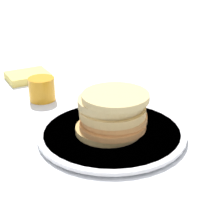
{
  "coord_description": "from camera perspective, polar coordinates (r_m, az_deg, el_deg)",
  "views": [
    {
      "loc": [
        0.56,
        0.33,
        0.37
      ],
      "look_at": [
        -0.01,
        -0.01,
        0.05
      ],
      "focal_mm": 60.0,
      "sensor_mm": 36.0,
      "label": 1
    }
  ],
  "objects": [
    {
      "name": "napkin",
      "position": [
        1.09,
        -12.69,
        5.33
      ],
      "size": [
        0.14,
        0.13,
        0.02
      ],
      "color": "#E5D166",
      "rests_on": "ground_plane"
    },
    {
      "name": "plate",
      "position": [
        0.76,
        0.0,
        -3.22
      ],
      "size": [
        0.3,
        0.3,
        0.01
      ],
      "color": "white",
      "rests_on": "ground_plane"
    },
    {
      "name": "ground_plane",
      "position": [
        0.75,
        0.73,
        -4.16
      ],
      "size": [
        4.0,
        4.0,
        0.0
      ],
      "primitive_type": "plane",
      "color": "white"
    },
    {
      "name": "pancake_stack",
      "position": [
        0.74,
        0.09,
        -0.07
      ],
      "size": [
        0.14,
        0.14,
        0.08
      ],
      "color": "tan",
      "rests_on": "plate"
    },
    {
      "name": "juice_glass",
      "position": [
        0.93,
        -10.64,
        3.45
      ],
      "size": [
        0.06,
        0.06,
        0.06
      ],
      "color": "orange",
      "rests_on": "ground_plane"
    }
  ]
}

